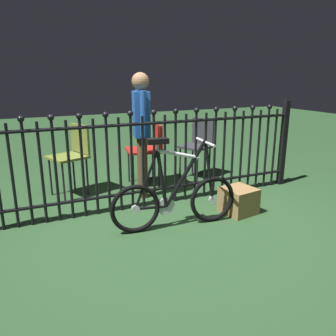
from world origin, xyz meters
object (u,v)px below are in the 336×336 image
bicycle (175,197)px  chair_charcoal (198,142)px  person_visitor (141,126)px  chair_olive (73,152)px  chair_red (149,147)px  display_crate (238,201)px

bicycle → chair_charcoal: 1.77m
bicycle → person_visitor: size_ratio=0.86×
chair_charcoal → chair_olive: 1.79m
person_visitor → chair_red: bearing=58.5°
bicycle → chair_olive: size_ratio=1.47×
chair_olive → display_crate: (1.52, -1.37, -0.41)m
display_crate → person_visitor: bearing=128.1°
chair_olive → person_visitor: person_visitor is taller
chair_red → chair_charcoal: 0.79m
chair_red → person_visitor: bearing=-121.5°
chair_red → bicycle: bearing=-100.7°
person_visitor → display_crate: person_visitor is taller
chair_olive → chair_charcoal: bearing=0.2°
chair_red → person_visitor: person_visitor is taller
chair_red → chair_charcoal: size_ratio=0.97×
bicycle → display_crate: bicycle is taller
chair_red → person_visitor: (-0.23, -0.38, 0.35)m
chair_red → chair_olive: size_ratio=0.94×
chair_charcoal → person_visitor: person_visitor is taller
chair_olive → chair_red: bearing=-1.4°
chair_charcoal → chair_olive: chair_olive is taller
bicycle → chair_charcoal: (1.05, 1.41, 0.22)m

